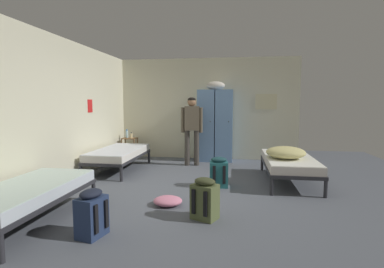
{
  "coord_description": "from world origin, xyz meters",
  "views": [
    {
      "loc": [
        0.79,
        -4.99,
        1.51
      ],
      "look_at": [
        0.0,
        0.3,
        0.95
      ],
      "focal_mm": 27.54,
      "sensor_mm": 36.0,
      "label": 1
    }
  ],
  "objects_px": {
    "water_bottle": "(127,134)",
    "backpack_olive": "(205,199)",
    "lotion_bottle": "(131,136)",
    "person_traveler": "(192,125)",
    "locker_bank": "(215,124)",
    "backpack_navy": "(91,214)",
    "backpack_teal": "(219,173)",
    "shelf_unit": "(130,146)",
    "bed_left_rear": "(119,153)",
    "clothes_pile_pink": "(168,201)",
    "bed_left_front": "(27,193)",
    "bedding_heap": "(286,152)",
    "bed_right": "(289,162)"
  },
  "relations": [
    {
      "from": "water_bottle",
      "to": "backpack_olive",
      "type": "distance_m",
      "value": 4.66
    },
    {
      "from": "bed_left_front",
      "to": "bedding_heap",
      "type": "relative_size",
      "value": 2.65
    },
    {
      "from": "clothes_pile_pink",
      "to": "bed_left_rear",
      "type": "bearing_deg",
      "value": 127.72
    },
    {
      "from": "backpack_teal",
      "to": "backpack_navy",
      "type": "xyz_separation_m",
      "value": [
        -1.32,
        -2.22,
        0.0
      ]
    },
    {
      "from": "person_traveler",
      "to": "backpack_olive",
      "type": "height_order",
      "value": "person_traveler"
    },
    {
      "from": "water_bottle",
      "to": "lotion_bottle",
      "type": "distance_m",
      "value": 0.17
    },
    {
      "from": "locker_bank",
      "to": "water_bottle",
      "type": "distance_m",
      "value": 2.42
    },
    {
      "from": "backpack_navy",
      "to": "bed_left_rear",
      "type": "bearing_deg",
      "value": 107.09
    },
    {
      "from": "backpack_olive",
      "to": "backpack_navy",
      "type": "height_order",
      "value": "same"
    },
    {
      "from": "bed_left_front",
      "to": "bedding_heap",
      "type": "height_order",
      "value": "bedding_heap"
    },
    {
      "from": "lotion_bottle",
      "to": "backpack_navy",
      "type": "bearing_deg",
      "value": -75.53
    },
    {
      "from": "backpack_navy",
      "to": "clothes_pile_pink",
      "type": "bearing_deg",
      "value": 60.87
    },
    {
      "from": "backpack_teal",
      "to": "backpack_olive",
      "type": "height_order",
      "value": "same"
    },
    {
      "from": "bed_left_front",
      "to": "clothes_pile_pink",
      "type": "height_order",
      "value": "bed_left_front"
    },
    {
      "from": "person_traveler",
      "to": "water_bottle",
      "type": "distance_m",
      "value": 2.01
    },
    {
      "from": "bed_left_front",
      "to": "person_traveler",
      "type": "relative_size",
      "value": 1.15
    },
    {
      "from": "bed_left_front",
      "to": "water_bottle",
      "type": "relative_size",
      "value": 8.15
    },
    {
      "from": "bed_right",
      "to": "shelf_unit",
      "type": "bearing_deg",
      "value": 154.91
    },
    {
      "from": "person_traveler",
      "to": "locker_bank",
      "type": "bearing_deg",
      "value": 52.79
    },
    {
      "from": "bed_left_rear",
      "to": "backpack_navy",
      "type": "height_order",
      "value": "backpack_navy"
    },
    {
      "from": "shelf_unit",
      "to": "person_traveler",
      "type": "relative_size",
      "value": 0.35
    },
    {
      "from": "locker_bank",
      "to": "clothes_pile_pink",
      "type": "distance_m",
      "value": 3.67
    },
    {
      "from": "lotion_bottle",
      "to": "backpack_navy",
      "type": "distance_m",
      "value": 4.7
    },
    {
      "from": "shelf_unit",
      "to": "backpack_teal",
      "type": "distance_m",
      "value": 3.48
    },
    {
      "from": "locker_bank",
      "to": "bedding_heap",
      "type": "height_order",
      "value": "locker_bank"
    },
    {
      "from": "person_traveler",
      "to": "backpack_navy",
      "type": "relative_size",
      "value": 3.0
    },
    {
      "from": "backpack_olive",
      "to": "bed_left_front",
      "type": "bearing_deg",
      "value": -168.55
    },
    {
      "from": "shelf_unit",
      "to": "bed_left_rear",
      "type": "relative_size",
      "value": 0.3
    },
    {
      "from": "shelf_unit",
      "to": "person_traveler",
      "type": "bearing_deg",
      "value": -18.31
    },
    {
      "from": "locker_bank",
      "to": "bed_right",
      "type": "bearing_deg",
      "value": -50.66
    },
    {
      "from": "shelf_unit",
      "to": "clothes_pile_pink",
      "type": "distance_m",
      "value": 3.93
    },
    {
      "from": "bedding_heap",
      "to": "backpack_navy",
      "type": "height_order",
      "value": "bedding_heap"
    },
    {
      "from": "bedding_heap",
      "to": "backpack_olive",
      "type": "height_order",
      "value": "bedding_heap"
    },
    {
      "from": "person_traveler",
      "to": "water_bottle",
      "type": "bearing_deg",
      "value": 161.87
    },
    {
      "from": "lotion_bottle",
      "to": "backpack_teal",
      "type": "distance_m",
      "value": 3.42
    },
    {
      "from": "shelf_unit",
      "to": "lotion_bottle",
      "type": "height_order",
      "value": "lotion_bottle"
    },
    {
      "from": "backpack_teal",
      "to": "backpack_olive",
      "type": "xyz_separation_m",
      "value": [
        -0.09,
        -1.51,
        0.0
      ]
    },
    {
      "from": "clothes_pile_pink",
      "to": "lotion_bottle",
      "type": "bearing_deg",
      "value": 117.83
    },
    {
      "from": "water_bottle",
      "to": "shelf_unit",
      "type": "bearing_deg",
      "value": -14.04
    },
    {
      "from": "bed_right",
      "to": "bed_left_rear",
      "type": "bearing_deg",
      "value": 172.78
    },
    {
      "from": "water_bottle",
      "to": "backpack_teal",
      "type": "relative_size",
      "value": 0.42
    },
    {
      "from": "bedding_heap",
      "to": "person_traveler",
      "type": "distance_m",
      "value": 2.45
    },
    {
      "from": "bed_left_rear",
      "to": "backpack_navy",
      "type": "xyz_separation_m",
      "value": [
        0.99,
        -3.22,
        -0.12
      ]
    },
    {
      "from": "bed_left_front",
      "to": "backpack_navy",
      "type": "relative_size",
      "value": 3.45
    },
    {
      "from": "bed_left_rear",
      "to": "shelf_unit",
      "type": "bearing_deg",
      "value": 100.47
    },
    {
      "from": "lotion_bottle",
      "to": "backpack_olive",
      "type": "xyz_separation_m",
      "value": [
        2.4,
        -3.82,
        -0.38
      ]
    },
    {
      "from": "bed_right",
      "to": "backpack_teal",
      "type": "bearing_deg",
      "value": -157.57
    },
    {
      "from": "bed_right",
      "to": "locker_bank",
      "type": "bearing_deg",
      "value": 129.34
    },
    {
      "from": "locker_bank",
      "to": "person_traveler",
      "type": "height_order",
      "value": "locker_bank"
    },
    {
      "from": "bed_left_rear",
      "to": "bed_right",
      "type": "relative_size",
      "value": 1.0
    }
  ]
}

